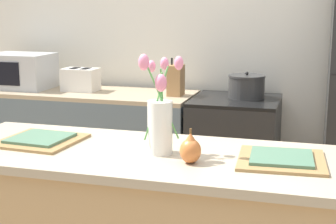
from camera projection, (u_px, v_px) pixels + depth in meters
back_wall at (232, 31)px, 3.90m from camera, size 5.20×0.08×2.70m
back_counter at (86, 148)px, 4.00m from camera, size 1.68×0.60×0.90m
stove_range at (234, 161)px, 3.68m from camera, size 0.60×0.61×0.90m
flower_vase at (160, 117)px, 2.07m from camera, size 0.17×0.14×0.41m
pear_figurine at (190, 149)px, 1.96m from camera, size 0.08×0.08×0.14m
plate_setting_left at (40, 140)px, 2.27m from camera, size 0.35×0.35×0.02m
plate_setting_right at (281, 159)px, 1.98m from camera, size 0.35×0.35×0.02m
toaster at (81, 79)px, 3.91m from camera, size 0.28×0.18×0.17m
cooking_pot at (246, 86)px, 3.60m from camera, size 0.26×0.26×0.19m
microwave at (20, 71)px, 4.03m from camera, size 0.48×0.37×0.27m
knife_block at (176, 80)px, 3.70m from camera, size 0.10×0.14×0.27m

